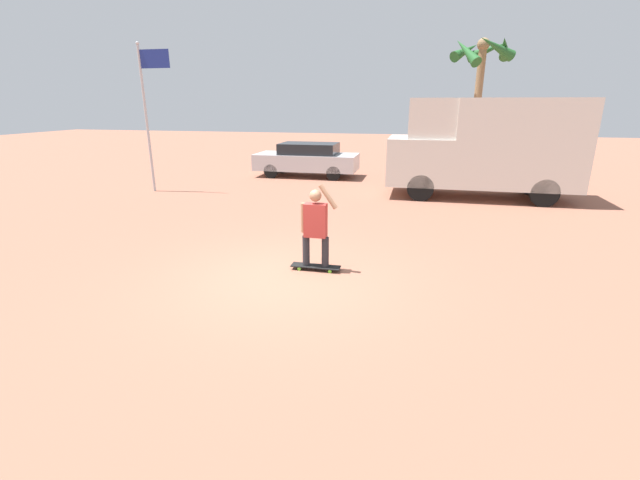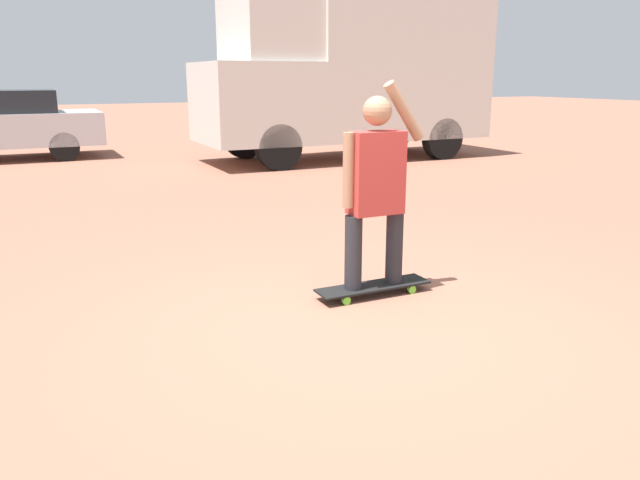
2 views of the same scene
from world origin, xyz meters
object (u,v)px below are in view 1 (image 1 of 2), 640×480
object	(u,v)px
skateboard	(316,266)
camper_van	(486,145)
flagpole	(148,105)
person_skateboarder	(315,224)
parked_car_silver	(307,159)
palm_tree_near_van	(482,61)

from	to	relation	value
skateboard	camper_van	bearing A→B (deg)	63.11
flagpole	skateboard	bearing A→B (deg)	-40.05
person_skateboarder	flagpole	bearing A→B (deg)	139.94
camper_van	skateboard	bearing A→B (deg)	-116.89
person_skateboarder	camper_van	world-z (taller)	camper_van
person_skateboarder	parked_car_silver	world-z (taller)	person_skateboarder
parked_car_silver	flagpole	world-z (taller)	flagpole
skateboard	flagpole	world-z (taller)	flagpole
skateboard	palm_tree_near_van	xyz separation A→B (m)	(4.72, 17.71, 5.17)
person_skateboarder	flagpole	size ratio (longest dim) A/B	0.32
person_skateboarder	flagpole	world-z (taller)	flagpole
parked_car_silver	flagpole	xyz separation A→B (m)	(-4.60, -4.55, 2.31)
skateboard	person_skateboarder	bearing A→B (deg)	180.00
palm_tree_near_van	person_skateboarder	bearing A→B (deg)	-104.92
camper_van	flagpole	xyz separation A→B (m)	(-11.63, -1.52, 1.29)
camper_van	parked_car_silver	size ratio (longest dim) A/B	1.37
parked_car_silver	flagpole	distance (m)	6.87
skateboard	parked_car_silver	world-z (taller)	parked_car_silver
skateboard	palm_tree_near_van	size ratio (longest dim) A/B	0.15
flagpole	palm_tree_near_van	bearing A→B (deg)	42.53
skateboard	palm_tree_near_van	world-z (taller)	palm_tree_near_van
person_skateboarder	palm_tree_near_van	world-z (taller)	palm_tree_near_van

